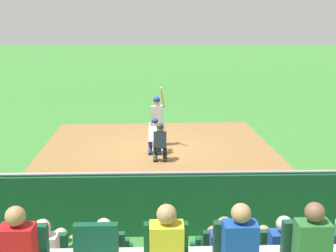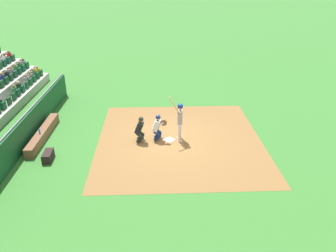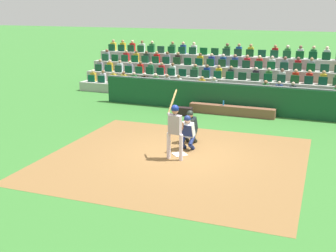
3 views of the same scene
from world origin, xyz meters
name	(u,v)px [view 3 (image 3 of 3)]	position (x,y,z in m)	size (l,w,h in m)	color
ground_plane	(180,155)	(0.00, 0.00, 0.00)	(160.00, 160.00, 0.00)	#34722D
infield_dirt_patch	(175,159)	(0.00, 0.50, 0.00)	(8.47, 7.82, 0.01)	brown
home_plate_marker	(180,154)	(0.00, 0.00, 0.02)	(0.44, 0.44, 0.02)	white
batter_at_plate	(175,125)	(0.00, 0.50, 1.18)	(0.60, 0.68, 2.29)	silver
catcher_crouching	(187,131)	(-0.08, -0.56, 0.72)	(0.48, 0.72, 1.30)	navy
home_plate_umpire	(191,125)	(0.08, -1.39, 0.70)	(0.48, 0.47, 1.29)	#202822
dugout_wall	(228,98)	(0.00, -6.71, 0.69)	(12.99, 0.24, 1.44)	#134625
dugout_bench	(231,111)	(-0.34, -6.16, 0.22)	(4.07, 0.40, 0.44)	brown
water_bottle_on_bench	(223,103)	(0.06, -6.15, 0.56)	(0.07, 0.07, 0.23)	blue
equipment_duffel_bag	(183,111)	(1.76, -5.28, 0.19)	(0.82, 0.36, 0.38)	black
bleacher_stand	(246,81)	(0.00, -10.86, 0.86)	(19.36, 3.55, 2.87)	#A0A299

